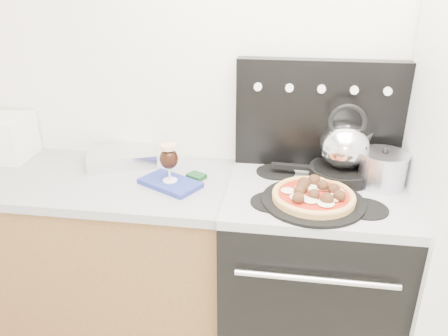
% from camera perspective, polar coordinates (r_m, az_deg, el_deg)
% --- Properties ---
extents(room_shell, '(3.52, 3.01, 2.52)m').
position_cam_1_polar(room_shell, '(0.97, 11.10, -8.00)').
color(room_shell, '#B8B3A1').
rests_on(room_shell, ground).
extents(base_cabinet, '(1.45, 0.60, 0.86)m').
position_cam_1_polar(base_cabinet, '(2.38, -17.25, -11.20)').
color(base_cabinet, brown).
rests_on(base_cabinet, ground).
extents(countertop, '(1.48, 0.63, 0.04)m').
position_cam_1_polar(countertop, '(2.17, -18.67, -1.36)').
color(countertop, '#9C9CA2').
rests_on(countertop, base_cabinet).
extents(stove_body, '(0.76, 0.65, 0.88)m').
position_cam_1_polar(stove_body, '(2.16, 10.88, -14.20)').
color(stove_body, black).
rests_on(stove_body, ground).
extents(cooktop, '(0.76, 0.65, 0.04)m').
position_cam_1_polar(cooktop, '(1.92, 11.93, -3.27)').
color(cooktop, '#ADADB2').
rests_on(cooktop, stove_body).
extents(backguard, '(0.76, 0.08, 0.50)m').
position_cam_1_polar(backguard, '(2.07, 12.23, 6.86)').
color(backguard, black).
rests_on(backguard, cooktop).
extents(foil_sheet, '(0.40, 0.35, 0.07)m').
position_cam_1_polar(foil_sheet, '(2.23, -13.23, 1.49)').
color(foil_sheet, white).
rests_on(foil_sheet, countertop).
extents(oven_mitt, '(0.31, 0.26, 0.02)m').
position_cam_1_polar(oven_mitt, '(1.95, -7.04, -1.98)').
color(oven_mitt, navy).
rests_on(oven_mitt, countertop).
extents(beer_glass, '(0.09, 0.09, 0.18)m').
position_cam_1_polar(beer_glass, '(1.91, -7.19, 0.70)').
color(beer_glass, black).
rests_on(beer_glass, oven_mitt).
extents(pizza_pan, '(0.43, 0.43, 0.01)m').
position_cam_1_polar(pizza_pan, '(1.79, 11.54, -4.23)').
color(pizza_pan, black).
rests_on(pizza_pan, cooktop).
extents(pizza, '(0.39, 0.39, 0.05)m').
position_cam_1_polar(pizza, '(1.78, 11.62, -3.38)').
color(pizza, gold).
rests_on(pizza, pizza_pan).
extents(skillet, '(0.30, 0.30, 0.05)m').
position_cam_1_polar(skillet, '(2.03, 15.08, -0.57)').
color(skillet, black).
rests_on(skillet, cooktop).
extents(tea_kettle, '(0.27, 0.27, 0.24)m').
position_cam_1_polar(tea_kettle, '(1.98, 15.53, 3.32)').
color(tea_kettle, silver).
rests_on(tea_kettle, skillet).
extents(stock_pot, '(0.20, 0.20, 0.14)m').
position_cam_1_polar(stock_pot, '(1.99, 19.97, -0.30)').
color(stock_pot, silver).
rests_on(stock_pot, cooktop).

